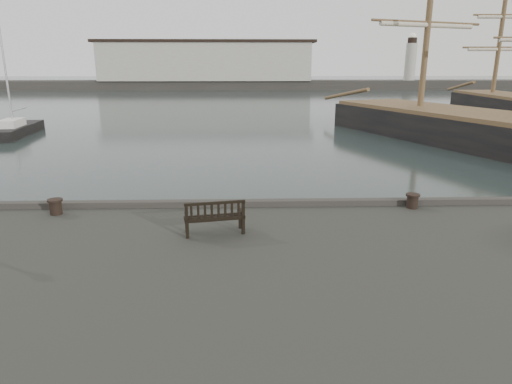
# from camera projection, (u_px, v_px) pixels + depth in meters

# --- Properties ---
(ground) EXTENTS (400.00, 400.00, 0.00)m
(ground) POSITION_uv_depth(u_px,v_px,m) (241.00, 251.00, 14.56)
(ground) COLOR black
(ground) RESTS_ON ground
(breakwater) EXTENTS (140.00, 9.50, 12.20)m
(breakwater) POSITION_uv_depth(u_px,v_px,m) (221.00, 70.00, 101.73)
(breakwater) COLOR #383530
(breakwater) RESTS_ON ground
(bench) EXTENTS (1.60, 0.79, 0.88)m
(bench) POSITION_uv_depth(u_px,v_px,m) (215.00, 223.00, 11.66)
(bench) COLOR black
(bench) RESTS_ON quay
(bollard_left) EXTENTS (0.56, 0.56, 0.45)m
(bollard_left) POSITION_uv_depth(u_px,v_px,m) (56.00, 207.00, 13.18)
(bollard_left) COLOR black
(bollard_left) RESTS_ON quay
(bollard_right) EXTENTS (0.53, 0.53, 0.44)m
(bollard_right) POSITION_uv_depth(u_px,v_px,m) (412.00, 201.00, 13.74)
(bollard_right) COLOR black
(bollard_right) RESTS_ON quay
(yacht_d) EXTENTS (2.91, 8.14, 10.25)m
(yacht_d) POSITION_uv_depth(u_px,v_px,m) (16.00, 132.00, 37.83)
(yacht_d) COLOR black
(yacht_d) RESTS_ON ground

